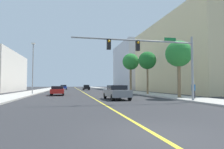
{
  "coord_description": "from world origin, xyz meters",
  "views": [
    {
      "loc": [
        -2.6,
        -5.56,
        1.55
      ],
      "look_at": [
        3.24,
        21.18,
        2.98
      ],
      "focal_mm": 30.87,
      "sensor_mm": 36.0,
      "label": 1
    }
  ],
  "objects": [
    {
      "name": "palm_far",
      "position": [
        8.98,
        30.27,
        5.97
      ],
      "size": [
        3.21,
        3.21,
        7.49
      ],
      "color": "brown",
      "rests_on": "sidewalk_right"
    },
    {
      "name": "traffic_signal_mast",
      "position": [
        4.61,
        9.64,
        4.3
      ],
      "size": [
        10.75,
        0.36,
        5.7
      ],
      "color": "gray",
      "rests_on": "sidewalk_right"
    },
    {
      "name": "palm_mid",
      "position": [
        8.96,
        21.94,
        5.19
      ],
      "size": [
        2.7,
        2.7,
        6.46
      ],
      "color": "brown",
      "rests_on": "sidewalk_right"
    },
    {
      "name": "street_lamp",
      "position": [
        -8.19,
        25.62,
        4.48
      ],
      "size": [
        0.56,
        0.28,
        7.81
      ],
      "color": "gray",
      "rests_on": "sidewalk_left"
    },
    {
      "name": "building_right_far",
      "position": [
        20.03,
        59.51,
        7.93
      ],
      "size": [
        11.23,
        21.27,
        15.85
      ],
      "primitive_type": "cube",
      "color": "silver",
      "rests_on": "ground"
    },
    {
      "name": "sidewalk_right",
      "position": [
        9.68,
        42.0,
        0.07
      ],
      "size": [
        4.0,
        168.0,
        0.15
      ],
      "primitive_type": "cube",
      "color": "#B2ADA3",
      "rests_on": "ground"
    },
    {
      "name": "car_blue",
      "position": [
        -4.51,
        54.84,
        0.75
      ],
      "size": [
        1.97,
        4.25,
        1.43
      ],
      "rotation": [
        0.0,
        0.0,
        0.0
      ],
      "color": "#1E389E",
      "rests_on": "ground"
    },
    {
      "name": "ground",
      "position": [
        0.0,
        42.0,
        0.0
      ],
      "size": [
        192.0,
        192.0,
        0.0
      ],
      "primitive_type": "plane",
      "color": "#2D2D30"
    },
    {
      "name": "lane_marking_center",
      "position": [
        0.0,
        42.0,
        0.0
      ],
      "size": [
        0.16,
        144.0,
        0.01
      ],
      "primitive_type": "cube",
      "color": "yellow",
      "rests_on": "ground"
    },
    {
      "name": "car_black",
      "position": [
        1.87,
        48.87,
        0.75
      ],
      "size": [
        1.83,
        3.91,
        1.46
      ],
      "rotation": [
        0.0,
        0.0,
        0.03
      ],
      "color": "black",
      "rests_on": "ground"
    },
    {
      "name": "car_red",
      "position": [
        -4.33,
        23.19,
        0.71
      ],
      "size": [
        1.89,
        4.34,
        1.32
      ],
      "rotation": [
        0.0,
        0.0,
        0.02
      ],
      "color": "red",
      "rests_on": "ground"
    },
    {
      "name": "building_right_near",
      "position": [
        19.86,
        29.24,
        7.12
      ],
      "size": [
        10.88,
        27.71,
        14.23
      ],
      "primitive_type": "cube",
      "color": "beige",
      "rests_on": "ground"
    },
    {
      "name": "sidewalk_left",
      "position": [
        -9.68,
        42.0,
        0.07
      ],
      "size": [
        4.0,
        168.0,
        0.15
      ],
      "primitive_type": "cube",
      "color": "#B2ADA3",
      "rests_on": "ground"
    },
    {
      "name": "pedestrian",
      "position": [
        9.61,
        11.72,
        0.95
      ],
      "size": [
        0.38,
        0.38,
        1.62
      ],
      "rotation": [
        0.0,
        0.0,
        4.31
      ],
      "color": "black",
      "rests_on": "sidewalk_right"
    },
    {
      "name": "palm_near",
      "position": [
        9.17,
        13.6,
        4.9
      ],
      "size": [
        2.9,
        2.9,
        6.28
      ],
      "color": "brown",
      "rests_on": "sidewalk_right"
    },
    {
      "name": "car_gray",
      "position": [
        2.12,
        13.8,
        0.76
      ],
      "size": [
        2.09,
        4.37,
        1.48
      ],
      "rotation": [
        0.0,
        0.0,
        0.04
      ],
      "color": "slate",
      "rests_on": "ground"
    }
  ]
}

